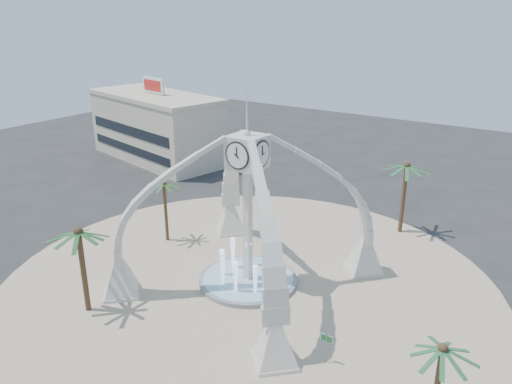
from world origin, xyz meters
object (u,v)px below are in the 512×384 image
Objects in this scene: fountain at (248,279)px; palm_west at (164,185)px; palm_east at (443,349)px; palm_north at (407,166)px; street_sign at (326,342)px; clock_tower at (248,209)px; palm_south at (78,233)px.

palm_west is (-10.97, 2.06, 5.43)m from fountain.
palm_east is at bearing -21.21° from fountain.
palm_north is 22.77m from street_sign.
street_sign is (2.86, -21.96, -5.30)m from palm_north.
clock_tower is 2.30× the size of palm_north.
palm_south reaches higher than palm_west.
clock_tower is 2.50× the size of palm_south.
palm_west is at bearing 106.30° from palm_south.
clock_tower is at bearing -10.61° from palm_west.
palm_east is (16.69, -6.48, 4.50)m from fountain.
palm_north is at bearing 61.69° from palm_south.
palm_south is (-7.46, -9.97, 6.00)m from fountain.
palm_north is at bearing 95.11° from street_sign.
fountain is 12.41m from palm_west.
palm_south reaches higher than palm_east.
palm_south is (-24.15, -3.49, 1.51)m from palm_east.
palm_east is 25.19m from palm_north.
palm_south reaches higher than street_sign.
fountain is 3.67× the size of street_sign.
clock_tower reaches higher than palm_south.
palm_west is (-27.66, 8.53, 0.93)m from palm_east.
palm_east is 0.71× the size of palm_north.
fountain is 19.16m from palm_north.
palm_west is (-10.97, 2.06, -0.78)m from clock_tower.
fountain is 1.24× the size of palm_west.
street_sign is at bearing -19.62° from palm_west.
street_sign is (17.19, 4.64, -4.73)m from palm_south.
palm_west reaches higher than fountain.
clock_tower is at bearing -112.45° from palm_north.
palm_north is at bearing 67.55° from fountain.
palm_north is at bearing 113.01° from palm_east.
street_sign is (9.73, -5.33, 1.27)m from fountain.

